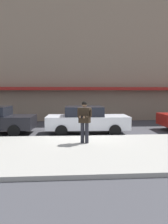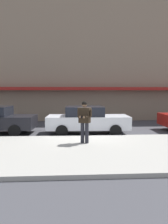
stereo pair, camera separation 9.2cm
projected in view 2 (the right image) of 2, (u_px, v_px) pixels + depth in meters
ground_plane at (82, 137)px, 11.28m from camera, size 80.00×80.00×0.00m
sidewalk at (112, 150)px, 8.50m from camera, size 32.00×5.30×0.14m
curb_paint_line at (101, 137)px, 11.39m from camera, size 28.00×0.12×0.01m
storefront_facade at (88, 56)px, 19.29m from camera, size 28.00×4.70×10.99m
parked_sedan_mid at (87, 120)px, 12.15m from camera, size 4.56×2.04×1.54m
man_texting_on_phone at (85, 117)px, 9.32m from camera, size 0.61×0.65×1.81m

